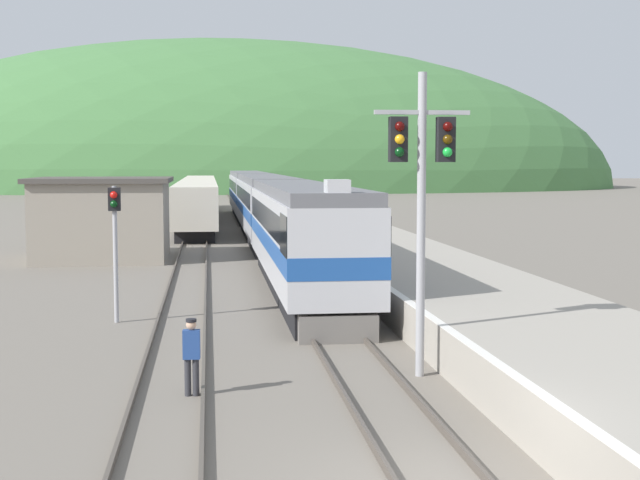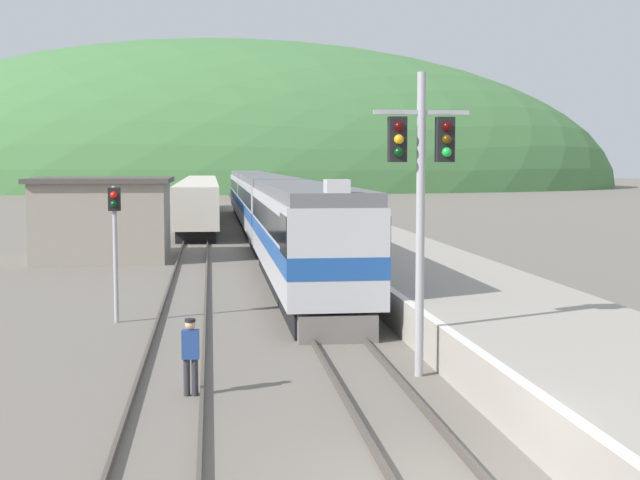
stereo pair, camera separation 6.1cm
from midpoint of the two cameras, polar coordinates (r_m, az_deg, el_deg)
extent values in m
cube|color=#4C443D|center=(83.06, -5.23, 1.62)|extent=(0.08, 180.00, 0.16)
cube|color=#4C443D|center=(83.12, -4.24, 1.63)|extent=(0.08, 180.00, 0.16)
cube|color=#4C443D|center=(83.03, -8.24, 1.59)|extent=(0.08, 180.00, 0.16)
cube|color=#4C443D|center=(83.02, -7.25, 1.60)|extent=(0.08, 180.00, 0.16)
cube|color=#9E9689|center=(63.54, 0.21, 1.05)|extent=(5.63, 140.00, 1.12)
cube|color=silver|center=(63.22, -2.22, 1.54)|extent=(0.24, 140.00, 0.01)
ellipsoid|color=#477A42|center=(169.53, -5.97, 3.30)|extent=(150.54, 67.74, 55.45)
cube|color=gray|center=(46.56, -13.75, 1.19)|extent=(6.36, 6.49, 3.92)
cube|color=#47423D|center=(46.47, -13.80, 3.75)|extent=(6.86, 6.99, 0.24)
cube|color=black|center=(33.89, -1.23, -2.64)|extent=(2.31, 18.51, 0.85)
cube|color=#BCBCC1|center=(33.70, -1.24, 0.48)|extent=(2.81, 19.69, 2.85)
cube|color=#1E4C99|center=(33.72, -1.23, 0.09)|extent=(2.84, 19.71, 0.63)
cube|color=black|center=(33.65, -1.24, 1.54)|extent=(2.84, 18.51, 0.86)
cube|color=slate|center=(33.61, -1.24, 3.24)|extent=(2.65, 19.69, 0.40)
cube|color=black|center=(25.02, 0.81, 0.35)|extent=(2.85, 2.20, 1.14)
cube|color=#BCBCC1|center=(24.28, 1.04, 3.47)|extent=(0.64, 0.80, 0.36)
cube|color=slate|center=(24.45, 1.11, -5.72)|extent=(2.20, 0.40, 0.77)
cube|color=black|center=(55.75, -3.56, 0.35)|extent=(2.31, 21.25, 0.85)
cube|color=#BCBCC1|center=(55.63, -3.57, 2.25)|extent=(2.81, 22.60, 2.85)
cube|color=#1E4C99|center=(55.64, -3.57, 2.02)|extent=(2.84, 22.62, 0.63)
cube|color=black|center=(55.61, -3.57, 2.90)|extent=(2.84, 21.25, 0.86)
cube|color=slate|center=(55.58, -3.58, 3.92)|extent=(2.65, 22.60, 0.40)
cube|color=black|center=(79.17, -4.62, 1.71)|extent=(2.31, 21.25, 0.85)
cube|color=#BCBCC1|center=(79.08, -4.63, 3.05)|extent=(2.81, 22.60, 2.85)
cube|color=#1E4C99|center=(79.09, -4.63, 2.89)|extent=(2.84, 22.62, 0.63)
cube|color=black|center=(79.07, -4.63, 3.51)|extent=(2.84, 21.25, 0.86)
cube|color=slate|center=(79.05, -4.64, 4.23)|extent=(2.65, 22.60, 0.40)
cube|color=black|center=(77.27, -7.79, 1.59)|extent=(2.46, 45.66, 0.80)
cube|color=beige|center=(77.19, -7.81, 2.87)|extent=(2.90, 47.56, 2.65)
cylinder|color=#9E9EA3|center=(20.42, 6.40, 0.89)|extent=(0.20, 0.20, 6.95)
cube|color=#9E9EA3|center=(20.40, 6.47, 8.12)|extent=(2.20, 0.10, 0.10)
cube|color=black|center=(20.25, 4.93, 6.43)|extent=(0.40, 0.28, 1.02)
sphere|color=#3C0504|center=(20.09, 5.04, 7.26)|extent=(0.22, 0.22, 0.22)
sphere|color=orange|center=(20.08, 5.04, 6.44)|extent=(0.22, 0.22, 0.22)
sphere|color=black|center=(20.08, 5.03, 5.63)|extent=(0.22, 0.22, 0.22)
cube|color=black|center=(20.51, 7.96, 6.38)|extent=(0.40, 0.28, 1.02)
sphere|color=#3C0504|center=(20.35, 8.10, 7.20)|extent=(0.22, 0.22, 0.22)
sphere|color=#412C05|center=(20.34, 8.09, 6.39)|extent=(0.22, 0.22, 0.22)
sphere|color=green|center=(20.34, 8.08, 5.59)|extent=(0.22, 0.22, 0.22)
cylinder|color=#9E9EA3|center=(28.00, -13.02, -0.92)|extent=(0.14, 0.14, 4.21)
cube|color=black|center=(27.88, -13.09, 2.56)|extent=(0.36, 0.28, 0.71)
sphere|color=red|center=(27.71, -13.13, 2.83)|extent=(0.22, 0.22, 0.22)
sphere|color=black|center=(27.72, -13.12, 2.26)|extent=(0.22, 0.22, 0.22)
cylinder|color=#2D2D33|center=(19.22, -8.55, -8.68)|extent=(0.14, 0.14, 0.80)
cylinder|color=#2D2D33|center=(19.21, -8.04, -8.69)|extent=(0.14, 0.14, 0.80)
cube|color=navy|center=(19.06, -8.32, -6.62)|extent=(0.37, 0.24, 0.61)
sphere|color=tan|center=(18.98, -8.34, -5.40)|extent=(0.22, 0.22, 0.22)
cylinder|color=black|center=(18.97, -8.34, -5.11)|extent=(0.23, 0.23, 0.06)
camera|label=1|loc=(0.03, -90.06, -0.01)|focal=50.00mm
camera|label=2|loc=(0.03, 89.94, 0.01)|focal=50.00mm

